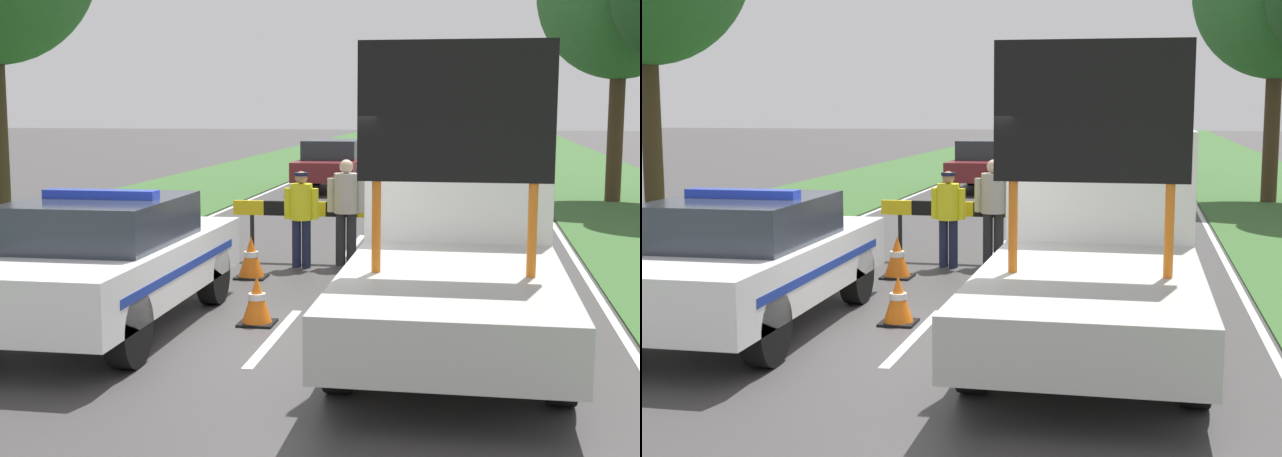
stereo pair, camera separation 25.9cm
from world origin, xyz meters
TOP-DOWN VIEW (x-y plane):
  - ground_plane at (0.00, 0.00)m, footprint 160.00×160.00m
  - lane_markings at (0.00, 16.28)m, footprint 7.89×62.34m
  - grass_verge_left at (-6.35, 20.00)m, footprint 4.71×120.00m
  - grass_verge_right at (6.35, 20.00)m, footprint 4.71×120.00m
  - police_car at (-2.00, -0.05)m, footprint 1.90×4.80m
  - work_truck at (2.00, 0.80)m, footprint 2.20×6.03m
  - road_barrier at (-0.24, 4.82)m, footprint 3.17×0.08m
  - police_officer at (-0.53, 4.20)m, footprint 0.56×0.35m
  - pedestrian_civilian at (0.15, 4.50)m, footprint 0.62×0.39m
  - traffic_cone_near_police at (-1.11, 3.21)m, footprint 0.46×0.46m
  - traffic_cone_centre_front at (2.54, 5.28)m, footprint 0.39×0.39m
  - traffic_cone_near_truck at (-0.34, 0.44)m, footprint 0.42×0.42m
  - queued_car_van_white at (1.77, 9.83)m, footprint 1.76×4.47m
  - queued_car_wagon_maroon at (-2.09, 17.18)m, footprint 1.82×4.59m
  - queued_car_sedan_black at (2.24, 23.53)m, footprint 1.78×4.13m

SIDE VIEW (x-z plane):
  - ground_plane at x=0.00m, z-range 0.00..0.00m
  - lane_markings at x=0.00m, z-range 0.00..0.01m
  - grass_verge_left at x=-6.35m, z-range 0.00..0.03m
  - grass_verge_right at x=6.35m, z-range 0.00..0.03m
  - traffic_cone_centre_front at x=2.54m, z-range 0.00..0.54m
  - traffic_cone_near_truck at x=-0.34m, z-range 0.00..0.59m
  - traffic_cone_near_police at x=-1.11m, z-range 0.00..0.63m
  - queued_car_van_white at x=1.77m, z-range 0.06..1.50m
  - queued_car_wagon_maroon at x=-2.09m, z-range 0.04..1.56m
  - queued_car_sedan_black at x=2.24m, z-range 0.04..1.57m
  - police_car at x=-2.00m, z-range -0.01..1.64m
  - road_barrier at x=-0.24m, z-range 0.32..1.32m
  - police_officer at x=-0.53m, z-range 0.15..1.70m
  - pedestrian_civilian at x=0.15m, z-range 0.15..1.88m
  - work_truck at x=2.00m, z-range -0.48..2.73m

